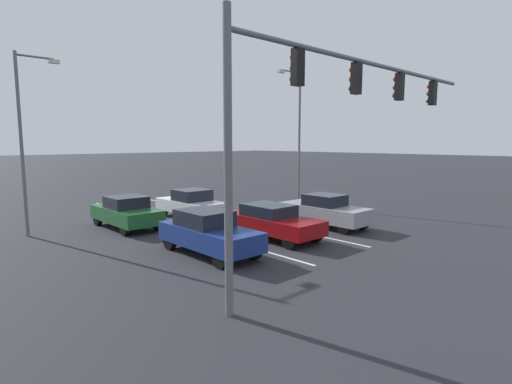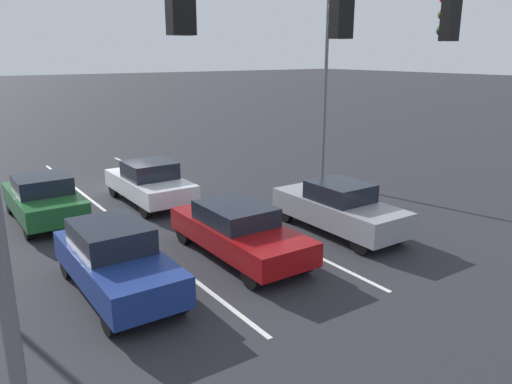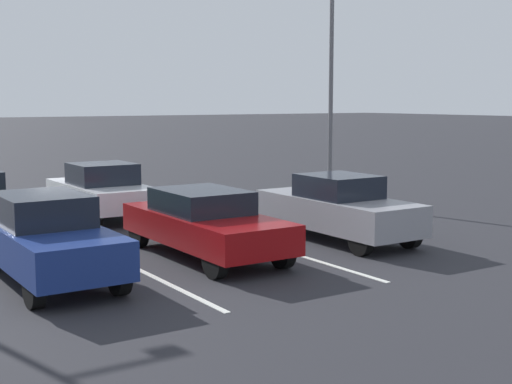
{
  "view_description": "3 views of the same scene",
  "coord_description": "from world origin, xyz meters",
  "px_view_note": "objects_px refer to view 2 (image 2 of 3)",
  "views": [
    {
      "loc": [
        11.98,
        20.88,
        4.12
      ],
      "look_at": [
        1.23,
        9.32,
        2.13
      ],
      "focal_mm": 28.0,
      "sensor_mm": 36.0,
      "label": 1
    },
    {
      "loc": [
        6.81,
        19.69,
        5.36
      ],
      "look_at": [
        0.23,
        10.1,
        2.12
      ],
      "focal_mm": 35.0,
      "sensor_mm": 36.0,
      "label": 2
    },
    {
      "loc": [
        7.33,
        22.2,
        3.36
      ],
      "look_at": [
        -0.68,
        9.91,
        1.46
      ],
      "focal_mm": 50.0,
      "sensor_mm": 36.0,
      "label": 3
    }
  ],
  "objects_px": {
    "car_gray_leftlane_front": "(339,208)",
    "car_white_midlane_second": "(150,182)",
    "traffic_signal_gantry": "(302,50)",
    "car_darkgreen_rightlane_second": "(44,198)",
    "street_lamp_left_shoulder": "(322,66)",
    "car_navy_rightlane_front": "(116,259)",
    "car_maroon_midlane_front": "(238,230)"
  },
  "relations": [
    {
      "from": "car_gray_leftlane_front",
      "to": "street_lamp_left_shoulder",
      "type": "bearing_deg",
      "value": -125.56
    },
    {
      "from": "car_white_midlane_second",
      "to": "car_gray_leftlane_front",
      "type": "bearing_deg",
      "value": 119.89
    },
    {
      "from": "car_white_midlane_second",
      "to": "car_darkgreen_rightlane_second",
      "type": "distance_m",
      "value": 3.68
    },
    {
      "from": "car_gray_leftlane_front",
      "to": "car_maroon_midlane_front",
      "type": "relative_size",
      "value": 0.96
    },
    {
      "from": "car_gray_leftlane_front",
      "to": "car_white_midlane_second",
      "type": "relative_size",
      "value": 1.04
    },
    {
      "from": "car_navy_rightlane_front",
      "to": "car_white_midlane_second",
      "type": "xyz_separation_m",
      "value": [
        -3.49,
        -6.33,
        -0.03
      ]
    },
    {
      "from": "car_darkgreen_rightlane_second",
      "to": "street_lamp_left_shoulder",
      "type": "xyz_separation_m",
      "value": [
        -10.72,
        1.4,
        4.09
      ]
    },
    {
      "from": "car_gray_leftlane_front",
      "to": "car_maroon_midlane_front",
      "type": "height_order",
      "value": "car_gray_leftlane_front"
    },
    {
      "from": "car_navy_rightlane_front",
      "to": "car_darkgreen_rightlane_second",
      "type": "distance_m",
      "value": 6.37
    },
    {
      "from": "car_darkgreen_rightlane_second",
      "to": "traffic_signal_gantry",
      "type": "xyz_separation_m",
      "value": [
        -1.76,
        10.95,
        4.63
      ]
    },
    {
      "from": "traffic_signal_gantry",
      "to": "street_lamp_left_shoulder",
      "type": "distance_m",
      "value": 13.1
    },
    {
      "from": "traffic_signal_gantry",
      "to": "street_lamp_left_shoulder",
      "type": "relative_size",
      "value": 1.48
    },
    {
      "from": "car_darkgreen_rightlane_second",
      "to": "traffic_signal_gantry",
      "type": "relative_size",
      "value": 0.34
    },
    {
      "from": "car_gray_leftlane_front",
      "to": "traffic_signal_gantry",
      "type": "distance_m",
      "value": 8.58
    },
    {
      "from": "car_navy_rightlane_front",
      "to": "car_darkgreen_rightlane_second",
      "type": "xyz_separation_m",
      "value": [
        0.2,
        -6.36,
        -0.05
      ]
    },
    {
      "from": "car_white_midlane_second",
      "to": "car_navy_rightlane_front",
      "type": "bearing_deg",
      "value": 61.17
    },
    {
      "from": "car_white_midlane_second",
      "to": "car_darkgreen_rightlane_second",
      "type": "relative_size",
      "value": 1.03
    },
    {
      "from": "car_gray_leftlane_front",
      "to": "car_navy_rightlane_front",
      "type": "height_order",
      "value": "car_navy_rightlane_front"
    },
    {
      "from": "car_maroon_midlane_front",
      "to": "car_darkgreen_rightlane_second",
      "type": "distance_m",
      "value": 7.15
    },
    {
      "from": "car_gray_leftlane_front",
      "to": "car_white_midlane_second",
      "type": "bearing_deg",
      "value": -60.11
    },
    {
      "from": "street_lamp_left_shoulder",
      "to": "car_white_midlane_second",
      "type": "bearing_deg",
      "value": -11.02
    },
    {
      "from": "car_darkgreen_rightlane_second",
      "to": "traffic_signal_gantry",
      "type": "bearing_deg",
      "value": 99.15
    },
    {
      "from": "traffic_signal_gantry",
      "to": "car_darkgreen_rightlane_second",
      "type": "bearing_deg",
      "value": -80.85
    },
    {
      "from": "car_navy_rightlane_front",
      "to": "car_darkgreen_rightlane_second",
      "type": "height_order",
      "value": "car_navy_rightlane_front"
    },
    {
      "from": "car_white_midlane_second",
      "to": "street_lamp_left_shoulder",
      "type": "height_order",
      "value": "street_lamp_left_shoulder"
    },
    {
      "from": "car_white_midlane_second",
      "to": "traffic_signal_gantry",
      "type": "distance_m",
      "value": 12.01
    },
    {
      "from": "car_darkgreen_rightlane_second",
      "to": "car_gray_leftlane_front",
      "type": "bearing_deg",
      "value": 139.28
    },
    {
      "from": "car_darkgreen_rightlane_second",
      "to": "street_lamp_left_shoulder",
      "type": "distance_m",
      "value": 11.56
    },
    {
      "from": "traffic_signal_gantry",
      "to": "car_gray_leftlane_front",
      "type": "bearing_deg",
      "value": -139.46
    },
    {
      "from": "car_navy_rightlane_front",
      "to": "car_white_midlane_second",
      "type": "height_order",
      "value": "car_navy_rightlane_front"
    },
    {
      "from": "car_gray_leftlane_front",
      "to": "car_navy_rightlane_front",
      "type": "relative_size",
      "value": 1.04
    },
    {
      "from": "car_navy_rightlane_front",
      "to": "car_white_midlane_second",
      "type": "relative_size",
      "value": 1.0
    }
  ]
}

